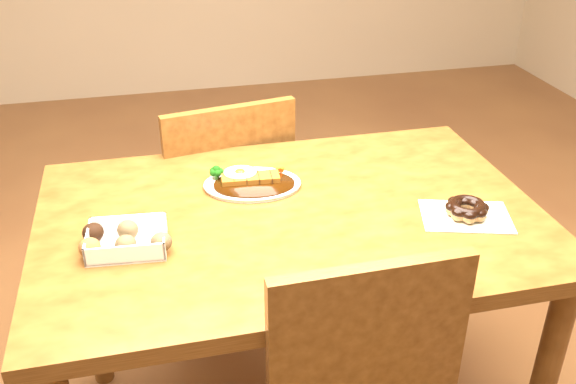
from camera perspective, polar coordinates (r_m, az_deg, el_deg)
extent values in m
cube|color=#4F2A0F|center=(1.55, 0.26, -2.47)|extent=(1.20, 0.80, 0.04)
cylinder|color=#4F2A0F|center=(2.03, -17.30, -8.34)|extent=(0.06, 0.06, 0.71)
cylinder|color=#4F2A0F|center=(2.19, 12.05, -4.56)|extent=(0.06, 0.06, 0.71)
cube|color=#4F2A0F|center=(2.20, -6.33, -1.52)|extent=(0.48, 0.48, 0.04)
cylinder|color=#4F2A0F|center=(2.50, -3.50, -3.37)|extent=(0.04, 0.04, 0.41)
cylinder|color=#4F2A0F|center=(2.43, -11.10, -4.99)|extent=(0.04, 0.04, 0.41)
cylinder|color=#4F2A0F|center=(2.23, -0.51, -7.68)|extent=(0.04, 0.04, 0.41)
cylinder|color=#4F2A0F|center=(2.16, -9.01, -9.70)|extent=(0.04, 0.04, 0.41)
cube|color=#4F2A0F|center=(1.92, -5.02, 1.98)|extent=(0.40, 0.10, 0.40)
cube|color=#4F2A0F|center=(1.29, 7.13, -13.77)|extent=(0.40, 0.04, 0.40)
ellipsoid|color=white|center=(1.66, -3.18, 0.65)|extent=(0.27, 0.21, 0.01)
ellipsoid|color=black|center=(1.64, -3.02, 0.68)|extent=(0.23, 0.18, 0.01)
cube|color=#6B380C|center=(1.65, -3.35, 1.19)|extent=(0.15, 0.06, 0.02)
ellipsoid|color=white|center=(1.66, -4.28, 1.76)|extent=(0.09, 0.09, 0.01)
ellipsoid|color=#FFB214|center=(1.66, -4.28, 1.79)|extent=(0.03, 0.03, 0.02)
cube|color=white|center=(1.45, -14.12, -4.06)|extent=(0.18, 0.15, 0.04)
ellipsoid|color=brown|center=(1.43, -17.21, -4.74)|extent=(0.05, 0.05, 0.04)
ellipsoid|color=black|center=(1.42, -14.23, -4.57)|extent=(0.05, 0.05, 0.04)
ellipsoid|color=black|center=(1.41, -11.20, -4.38)|extent=(0.05, 0.05, 0.04)
ellipsoid|color=black|center=(1.48, -16.94, -3.47)|extent=(0.05, 0.05, 0.04)
ellipsoid|color=black|center=(1.47, -14.06, -3.29)|extent=(0.05, 0.05, 0.04)
cube|color=silver|center=(1.58, 15.51, -2.09)|extent=(0.24, 0.20, 0.00)
torus|color=olive|center=(1.57, 15.60, -1.52)|extent=(0.12, 0.12, 0.03)
torus|color=black|center=(1.57, 15.64, -1.23)|extent=(0.11, 0.11, 0.02)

